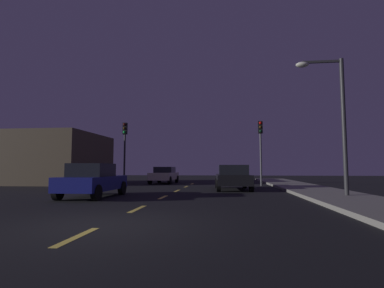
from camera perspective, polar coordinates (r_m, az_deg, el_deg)
ground_plane at (r=13.91m, az=-5.07°, el=-9.94°), size 80.00×80.00×0.00m
sidewalk_curb_right at (r=14.42m, az=25.99°, el=-9.00°), size 3.00×40.00×0.15m
lane_stripe_nearest at (r=6.17m, az=-21.22°, el=-16.27°), size 0.16×1.60×0.01m
lane_stripe_second at (r=9.66m, az=-10.45°, el=-12.18°), size 0.16×1.60×0.01m
lane_stripe_third at (r=13.32m, az=-5.60°, el=-10.15°), size 0.16×1.60×0.01m
lane_stripe_fourth at (r=17.04m, az=-2.88°, el=-8.96°), size 0.16×1.60×0.01m
lane_stripe_fifth at (r=20.79m, az=-1.15°, el=-8.20°), size 0.16×1.60×0.01m
lane_stripe_sixth at (r=24.56m, az=0.04°, el=-7.66°), size 0.16×1.60×0.01m
traffic_signal_left at (r=23.40m, az=-12.82°, el=0.55°), size 0.32×0.38×4.79m
traffic_signal_right at (r=22.22m, az=13.05°, el=0.72°), size 0.32×0.38×4.73m
car_stopped_ahead at (r=17.92m, az=7.82°, el=-6.34°), size 2.21×4.35×1.47m
car_adjacent_lane at (r=13.89m, az=-18.52°, el=-6.62°), size 1.85×3.96×1.49m
car_oncoming_far at (r=25.41m, az=-5.35°, el=-5.92°), size 1.92×4.19×1.39m
street_lamp_right at (r=14.20m, az=25.75°, el=5.70°), size 2.01×0.36×6.03m
storefront_left at (r=27.23m, az=-23.56°, el=-2.62°), size 5.74×7.82×4.15m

